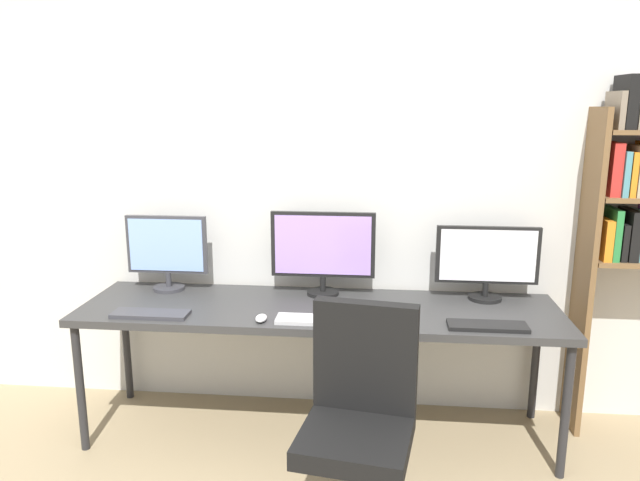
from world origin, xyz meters
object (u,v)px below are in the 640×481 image
keyboard_left (151,314)px  keyboard_center (314,320)px  monitor_right (487,260)px  office_chair (358,447)px  keyboard_right (487,326)px  computer_mouse (261,318)px  monitor_center (323,249)px  desk (319,315)px  monitor_left (167,250)px

keyboard_left → keyboard_center: size_ratio=1.02×
monitor_right → office_chair: bearing=-123.7°
keyboard_center → keyboard_right: bearing=0.0°
monitor_right → keyboard_left: size_ratio=1.42×
office_chair → computer_mouse: (-0.51, 0.52, 0.35)m
keyboard_left → computer_mouse: computer_mouse is taller
keyboard_right → computer_mouse: bearing=-179.0°
office_chair → computer_mouse: size_ratio=10.31×
monitor_center → computer_mouse: bearing=-119.7°
desk → keyboard_right: size_ratio=6.70×
keyboard_left → monitor_right: bearing=14.3°
office_chair → keyboard_left: (-1.08, 0.54, 0.35)m
desk → monitor_center: 0.38m
monitor_right → keyboard_center: size_ratio=1.46×
monitor_left → computer_mouse: monitor_left is taller
office_chair → monitor_center: size_ratio=1.70×
desk → monitor_left: monitor_left is taller
monitor_center → keyboard_left: (-0.84, -0.44, -0.25)m
computer_mouse → keyboard_left: bearing=178.1°
monitor_right → keyboard_right: size_ratio=1.46×
keyboard_left → keyboard_center: same height
monitor_right → keyboard_left: (-1.74, -0.44, -0.22)m
keyboard_center → keyboard_right: (0.84, 0.00, 0.00)m
computer_mouse → office_chair: bearing=-46.0°
monitor_right → computer_mouse: 1.27m
desk → office_chair: bearing=-72.6°
monitor_left → monitor_right: 1.80m
keyboard_left → monitor_center: bearing=27.8°
computer_mouse → desk: bearing=43.4°
keyboard_left → keyboard_right: bearing=0.0°
monitor_left → keyboard_right: size_ratio=1.23×
monitor_center → keyboard_left: 0.98m
monitor_center → keyboard_right: (0.84, -0.44, -0.25)m
office_chair → monitor_left: monitor_left is taller
keyboard_center → computer_mouse: computer_mouse is taller
keyboard_left → computer_mouse: size_ratio=4.06×
monitor_right → keyboard_center: 1.03m
keyboard_right → keyboard_left: bearing=180.0°
monitor_center → keyboard_right: size_ratio=1.53×
monitor_left → keyboard_right: 1.81m
office_chair → keyboard_right: 0.88m
keyboard_right → computer_mouse: computer_mouse is taller
keyboard_left → keyboard_right: (1.68, 0.00, 0.00)m
monitor_left → office_chair: bearing=-40.8°
monitor_right → desk: bearing=-166.7°
monitor_right → computer_mouse: bearing=-158.4°
desk → office_chair: size_ratio=2.57×
desk → keyboard_right: 0.87m
monitor_center → monitor_right: monitor_center is taller
office_chair → monitor_right: bearing=56.3°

